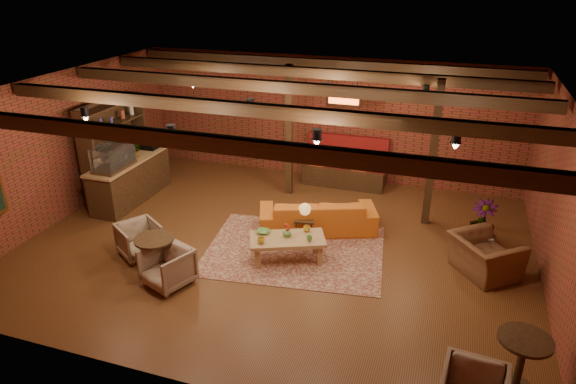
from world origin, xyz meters
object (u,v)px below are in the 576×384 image
(coffee_table, at_px, (287,240))
(side_table_book, at_px, (485,239))
(round_table_left, at_px, (155,250))
(armchair_a, at_px, (139,238))
(armchair_right, at_px, (486,250))
(plant_tall, at_px, (489,181))
(side_table_lamp, at_px, (305,212))
(sofa, at_px, (318,214))
(round_table_right, at_px, (522,355))
(armchair_b, at_px, (167,265))

(coffee_table, distance_m, side_table_book, 3.84)
(coffee_table, relative_size, round_table_left, 2.13)
(coffee_table, bearing_deg, armchair_a, -165.20)
(armchair_right, height_order, plant_tall, plant_tall)
(armchair_a, bearing_deg, round_table_left, -92.22)
(coffee_table, height_order, plant_tall, plant_tall)
(side_table_lamp, bearing_deg, armchair_right, -3.54)
(side_table_lamp, distance_m, plant_tall, 3.72)
(sofa, height_order, coffee_table, coffee_table)
(side_table_lamp, relative_size, armchair_a, 1.09)
(round_table_left, height_order, armchair_a, armchair_a)
(round_table_right, relative_size, plant_tall, 0.30)
(side_table_lamp, xyz_separation_m, round_table_left, (-2.20, -2.14, -0.12))
(sofa, xyz_separation_m, round_table_left, (-2.35, -2.64, 0.14))
(sofa, bearing_deg, armchair_b, 34.77)
(armchair_a, distance_m, armchair_right, 6.56)
(round_table_left, height_order, plant_tall, plant_tall)
(coffee_table, distance_m, armchair_b, 2.28)
(side_table_lamp, height_order, armchair_right, armchair_right)
(plant_tall, bearing_deg, side_table_book, -86.11)
(round_table_left, relative_size, plant_tall, 0.27)
(armchair_right, bearing_deg, plant_tall, -36.99)
(armchair_b, height_order, side_table_book, armchair_b)
(armchair_right, bearing_deg, armchair_a, 64.06)
(plant_tall, bearing_deg, armchair_right, -88.45)
(sofa, bearing_deg, side_table_book, 157.30)
(sofa, relative_size, round_table_right, 3.01)
(side_table_lamp, relative_size, armchair_right, 0.73)
(round_table_right, bearing_deg, armchair_b, 173.11)
(sofa, distance_m, plant_tall, 3.53)
(armchair_right, bearing_deg, round_table_right, 149.39)
(side_table_lamp, height_order, round_table_right, round_table_right)
(armchair_b, xyz_separation_m, round_table_right, (5.75, -0.69, 0.16))
(armchair_b, distance_m, armchair_right, 5.77)
(sofa, distance_m, coffee_table, 1.43)
(sofa, distance_m, armchair_b, 3.48)
(coffee_table, height_order, side_table_lamp, side_table_lamp)
(armchair_a, relative_size, armchair_right, 0.67)
(side_table_lamp, relative_size, armchair_b, 1.05)
(armchair_b, bearing_deg, sofa, 77.34)
(sofa, bearing_deg, round_table_right, 115.99)
(side_table_lamp, relative_size, round_table_right, 1.00)
(round_table_left, distance_m, armchair_b, 0.45)
(side_table_book, bearing_deg, round_table_right, -83.63)
(coffee_table, bearing_deg, armchair_b, -140.02)
(sofa, distance_m, armchair_a, 3.71)
(sofa, height_order, plant_tall, plant_tall)
(side_table_lamp, distance_m, round_table_left, 3.08)
(sofa, height_order, armchair_right, armchair_right)
(armchair_a, height_order, round_table_right, round_table_right)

